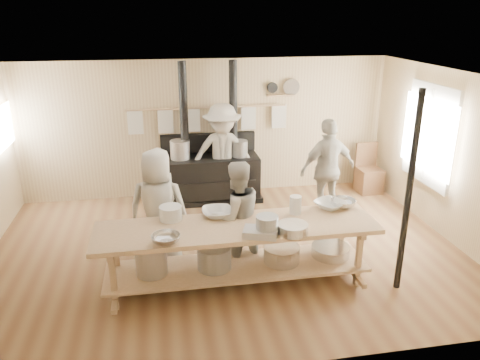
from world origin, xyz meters
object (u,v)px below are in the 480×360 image
(chair, at_px, (369,178))
(cook_right, at_px, (328,169))
(cook_far_left, at_px, (160,204))
(cook_left, at_px, (236,217))
(cook_center, at_px, (158,208))
(prep_table, at_px, (237,249))
(roasting_pan, at_px, (260,232))
(cook_by_window, at_px, (223,154))
(stove, at_px, (210,173))

(chair, bearing_deg, cook_right, -143.72)
(cook_far_left, relative_size, cook_left, 0.96)
(cook_center, bearing_deg, prep_table, 154.55)
(prep_table, xyz_separation_m, cook_center, (-0.97, 0.74, 0.33))
(cook_right, bearing_deg, roasting_pan, 41.67)
(chair, relative_size, roasting_pan, 2.39)
(cook_far_left, distance_m, roasting_pan, 1.87)
(prep_table, relative_size, cook_center, 2.13)
(prep_table, relative_size, roasting_pan, 8.88)
(chair, bearing_deg, cook_center, -154.80)
(roasting_pan, bearing_deg, cook_by_window, 90.25)
(cook_center, relative_size, cook_by_window, 0.90)
(stove, distance_m, prep_table, 3.02)
(cook_left, distance_m, cook_by_window, 2.47)
(cook_center, relative_size, cook_right, 0.97)
(stove, height_order, cook_center, stove)
(prep_table, relative_size, cook_left, 2.28)
(prep_table, distance_m, cook_by_window, 2.89)
(cook_left, xyz_separation_m, cook_right, (1.84, 1.48, 0.08))
(stove, relative_size, cook_far_left, 1.72)
(cook_center, distance_m, chair, 4.68)
(stove, distance_m, cook_right, 2.24)
(cook_center, bearing_deg, roasting_pan, 150.40)
(cook_far_left, bearing_deg, roasting_pan, 99.34)
(roasting_pan, bearing_deg, stove, 94.03)
(prep_table, height_order, cook_by_window, cook_by_window)
(cook_by_window, bearing_deg, cook_right, -28.23)
(prep_table, relative_size, cook_far_left, 2.38)
(cook_center, bearing_deg, cook_far_left, -82.19)
(cook_left, relative_size, cook_right, 0.90)
(cook_far_left, bearing_deg, cook_right, 165.00)
(cook_right, distance_m, cook_by_window, 1.94)
(prep_table, distance_m, roasting_pan, 0.55)
(stove, bearing_deg, roasting_pan, -85.97)
(cook_center, relative_size, roasting_pan, 4.17)
(stove, bearing_deg, cook_left, -88.69)
(prep_table, xyz_separation_m, cook_by_window, (0.22, 2.85, 0.42))
(roasting_pan, bearing_deg, chair, 47.61)
(cook_left, bearing_deg, cook_by_window, -110.26)
(cook_by_window, height_order, roasting_pan, cook_by_window)
(cook_left, relative_size, chair, 1.63)
(cook_center, height_order, chair, cook_center)
(cook_by_window, xyz_separation_m, roasting_pan, (0.01, -3.18, -0.04))
(prep_table, bearing_deg, stove, 89.96)
(cook_left, bearing_deg, stove, -105.19)
(stove, bearing_deg, cook_center, -113.19)
(prep_table, distance_m, chair, 4.27)
(stove, relative_size, cook_center, 1.54)
(stove, relative_size, cook_right, 1.49)
(cook_left, bearing_deg, prep_table, 64.43)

